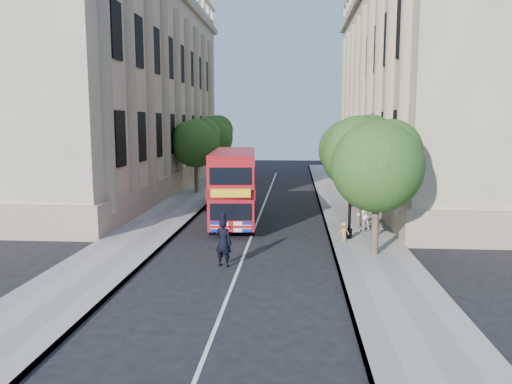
% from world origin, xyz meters
% --- Properties ---
extents(ground, '(120.00, 120.00, 0.00)m').
position_xyz_m(ground, '(0.00, 0.00, 0.00)').
color(ground, black).
rests_on(ground, ground).
extents(pavement_right, '(3.50, 80.00, 0.12)m').
position_xyz_m(pavement_right, '(5.75, 10.00, 0.06)').
color(pavement_right, gray).
rests_on(pavement_right, ground).
extents(pavement_left, '(3.50, 80.00, 0.12)m').
position_xyz_m(pavement_left, '(-5.75, 10.00, 0.06)').
color(pavement_left, gray).
rests_on(pavement_left, ground).
extents(building_right, '(12.00, 38.00, 18.00)m').
position_xyz_m(building_right, '(13.80, 24.00, 9.00)').
color(building_right, tan).
rests_on(building_right, ground).
extents(building_left, '(12.00, 38.00, 18.00)m').
position_xyz_m(building_left, '(-13.80, 24.00, 9.00)').
color(building_left, tan).
rests_on(building_left, ground).
extents(tree_right_near, '(4.00, 4.00, 6.08)m').
position_xyz_m(tree_right_near, '(5.84, 3.03, 4.25)').
color(tree_right_near, '#473828').
rests_on(tree_right_near, ground).
extents(tree_right_mid, '(4.20, 4.20, 6.37)m').
position_xyz_m(tree_right_mid, '(5.84, 9.03, 4.45)').
color(tree_right_mid, '#473828').
rests_on(tree_right_mid, ground).
extents(tree_right_far, '(4.00, 4.00, 6.15)m').
position_xyz_m(tree_right_far, '(5.84, 15.03, 4.31)').
color(tree_right_far, '#473828').
rests_on(tree_right_far, ground).
extents(tree_left_far, '(4.00, 4.00, 6.30)m').
position_xyz_m(tree_left_far, '(-5.96, 22.03, 4.44)').
color(tree_left_far, '#473828').
rests_on(tree_left_far, ground).
extents(tree_left_back, '(4.20, 4.20, 6.65)m').
position_xyz_m(tree_left_back, '(-5.96, 30.03, 4.71)').
color(tree_left_back, '#473828').
rests_on(tree_left_back, ground).
extents(lamp_post, '(0.32, 0.32, 5.16)m').
position_xyz_m(lamp_post, '(5.00, 6.00, 2.51)').
color(lamp_post, black).
rests_on(lamp_post, pavement_right).
extents(double_decker_bus, '(3.14, 9.23, 4.19)m').
position_xyz_m(double_decker_bus, '(-1.32, 10.02, 2.31)').
color(double_decker_bus, '#A40B12').
rests_on(double_decker_bus, ground).
extents(box_van, '(2.60, 5.45, 3.02)m').
position_xyz_m(box_van, '(-2.69, 15.99, 1.48)').
color(box_van, black).
rests_on(box_van, ground).
extents(police_constable, '(0.85, 0.69, 2.01)m').
position_xyz_m(police_constable, '(-0.67, 1.00, 1.01)').
color(police_constable, black).
rests_on(police_constable, ground).
extents(woman_pedestrian, '(1.01, 0.93, 1.68)m').
position_xyz_m(woman_pedestrian, '(5.93, 7.90, 0.96)').
color(woman_pedestrian, white).
rests_on(woman_pedestrian, pavement_right).
extents(child_a, '(0.65, 0.56, 1.05)m').
position_xyz_m(child_a, '(6.53, 6.86, 0.64)').
color(child_a, orange).
rests_on(child_a, pavement_right).
extents(child_b, '(0.70, 0.56, 0.95)m').
position_xyz_m(child_b, '(4.66, 5.34, 0.59)').
color(child_b, gold).
rests_on(child_b, pavement_right).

